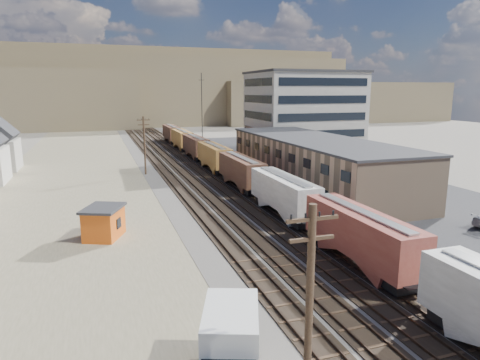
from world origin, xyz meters
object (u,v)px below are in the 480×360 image
object	(u,v)px
utility_pole_south	(309,317)
freight_train	(226,162)
parked_car_blue	(318,163)
maintenance_shed	(104,222)
utility_pole_north	(144,144)
box_truck	(230,353)

from	to	relation	value
utility_pole_south	freight_train	bearing A→B (deg)	76.80
freight_train	parked_car_blue	xyz separation A→B (m)	(19.67, 4.92, -1.98)
freight_train	utility_pole_south	world-z (taller)	utility_pole_south
utility_pole_south	maintenance_shed	size ratio (longest dim) A/B	1.90
freight_train	maintenance_shed	bearing A→B (deg)	-129.35
utility_pole_south	utility_pole_north	world-z (taller)	same
utility_pole_south	box_truck	distance (m)	5.43
freight_train	utility_pole_north	size ratio (longest dim) A/B	11.97
freight_train	box_truck	xyz separation A→B (m)	(-14.53, -48.85, -0.91)
utility_pole_south	box_truck	size ratio (longest dim) A/B	1.35
parked_car_blue	utility_pole_south	bearing A→B (deg)	-166.33
utility_pole_north	maintenance_shed	world-z (taller)	utility_pole_north
freight_train	maintenance_shed	distance (m)	31.31
freight_train	box_truck	size ratio (longest dim) A/B	16.21
utility_pole_north	box_truck	size ratio (longest dim) A/B	1.35
utility_pole_south	maintenance_shed	bearing A→B (deg)	104.95
box_truck	freight_train	bearing A→B (deg)	73.43
utility_pole_north	maintenance_shed	xyz separation A→B (m)	(-7.54, -31.77, -3.68)
utility_pole_south	parked_car_blue	distance (m)	65.81
box_truck	maintenance_shed	world-z (taller)	box_truck
utility_pole_south	maintenance_shed	distance (m)	29.45
parked_car_blue	box_truck	bearing A→B (deg)	-169.65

